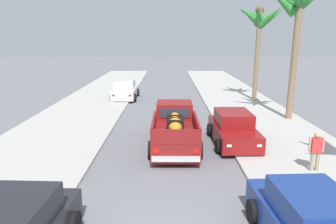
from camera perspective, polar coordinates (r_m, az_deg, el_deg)
The scene contains 11 objects.
sidewalk_left at distance 19.90m, azimuth -16.81°, elevation -1.82°, with size 5.37×60.00×0.12m, color #B2AFA8.
sidewalk_right at distance 19.84m, azimuth 15.82°, elevation -1.80°, with size 5.37×60.00×0.12m, color #B2AFA8.
curb_left at distance 19.57m, azimuth -13.20°, elevation -1.87°, with size 0.16×60.00×0.10m, color silver.
curb_right at distance 19.52m, azimuth 12.18°, elevation -1.86°, with size 0.16×60.00×0.10m, color silver.
pickup_truck at distance 14.95m, azimuth 0.99°, elevation -3.03°, with size 2.24×5.22×1.80m.
car_left_near at distance 15.68m, azimuth 11.07°, elevation -2.90°, with size 2.08×4.29×1.54m.
car_left_mid at distance 27.00m, azimuth -7.64°, elevation 3.77°, with size 2.02×4.26×1.54m.
car_right_mid at distance 8.57m, azimuth 23.32°, elevation -17.47°, with size 2.18×4.33×1.54m.
palm_tree_left_fore at distance 20.44m, azimuth 21.28°, elevation 16.17°, with size 3.72×3.86×7.82m.
palm_tree_left_mid at distance 26.27m, azimuth 15.37°, elevation 14.83°, with size 3.81×3.97×7.25m.
pedestrian at distance 13.11m, azimuth 24.12°, elevation -6.01°, with size 0.57×0.22×1.59m.
Camera 1 is at (0.11, -6.45, 4.88)m, focal length 35.09 mm.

